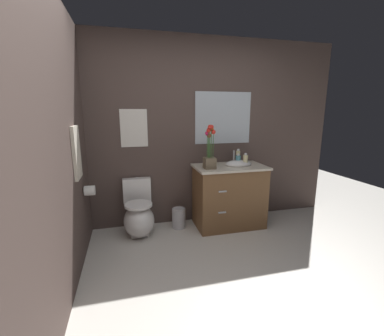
{
  "coord_description": "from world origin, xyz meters",
  "views": [
    {
      "loc": [
        -0.78,
        -1.68,
        1.54
      ],
      "look_at": [
        0.0,
        1.4,
        0.85
      ],
      "focal_mm": 24.31,
      "sensor_mm": 36.0,
      "label": 1
    }
  ],
  "objects_px": {
    "toilet_paper_roll": "(90,191)",
    "soap_bottle": "(238,157)",
    "lotion_bottle": "(245,160)",
    "hanging_towel": "(77,153)",
    "wall_poster": "(134,128)",
    "wall_mirror": "(223,118)",
    "trash_bin": "(179,218)",
    "toilet": "(139,216)",
    "vanity_cabinet": "(229,195)",
    "hand_wash_bottle": "(238,160)",
    "flower_vase": "(210,153)"
  },
  "relations": [
    {
      "from": "vanity_cabinet",
      "to": "hanging_towel",
      "type": "xyz_separation_m",
      "value": [
        -1.79,
        -0.41,
        0.72
      ]
    },
    {
      "from": "vanity_cabinet",
      "to": "soap_bottle",
      "type": "height_order",
      "value": "soap_bottle"
    },
    {
      "from": "vanity_cabinet",
      "to": "wall_mirror",
      "type": "distance_m",
      "value": 1.06
    },
    {
      "from": "toilet_paper_roll",
      "to": "soap_bottle",
      "type": "bearing_deg",
      "value": 8.89
    },
    {
      "from": "toilet",
      "to": "hand_wash_bottle",
      "type": "distance_m",
      "value": 1.48
    },
    {
      "from": "toilet",
      "to": "wall_poster",
      "type": "height_order",
      "value": "wall_poster"
    },
    {
      "from": "wall_poster",
      "to": "toilet_paper_roll",
      "type": "relative_size",
      "value": 4.34
    },
    {
      "from": "lotion_bottle",
      "to": "hanging_towel",
      "type": "bearing_deg",
      "value": -169.8
    },
    {
      "from": "vanity_cabinet",
      "to": "hand_wash_bottle",
      "type": "bearing_deg",
      "value": 7.18
    },
    {
      "from": "soap_bottle",
      "to": "wall_poster",
      "type": "distance_m",
      "value": 1.44
    },
    {
      "from": "flower_vase",
      "to": "toilet_paper_roll",
      "type": "height_order",
      "value": "flower_vase"
    },
    {
      "from": "trash_bin",
      "to": "vanity_cabinet",
      "type": "bearing_deg",
      "value": -7.08
    },
    {
      "from": "wall_mirror",
      "to": "toilet_paper_roll",
      "type": "xyz_separation_m",
      "value": [
        -1.74,
        -0.46,
        -0.77
      ]
    },
    {
      "from": "lotion_bottle",
      "to": "hand_wash_bottle",
      "type": "bearing_deg",
      "value": 134.89
    },
    {
      "from": "trash_bin",
      "to": "toilet",
      "type": "bearing_deg",
      "value": -173.67
    },
    {
      "from": "vanity_cabinet",
      "to": "wall_mirror",
      "type": "height_order",
      "value": "wall_mirror"
    },
    {
      "from": "hanging_towel",
      "to": "toilet_paper_roll",
      "type": "relative_size",
      "value": 4.73
    },
    {
      "from": "lotion_bottle",
      "to": "toilet_paper_roll",
      "type": "bearing_deg",
      "value": -176.63
    },
    {
      "from": "soap_bottle",
      "to": "hanging_towel",
      "type": "relative_size",
      "value": 0.39
    },
    {
      "from": "lotion_bottle",
      "to": "soap_bottle",
      "type": "bearing_deg",
      "value": 96.82
    },
    {
      "from": "soap_bottle",
      "to": "lotion_bottle",
      "type": "bearing_deg",
      "value": -83.18
    },
    {
      "from": "soap_bottle",
      "to": "lotion_bottle",
      "type": "relative_size",
      "value": 1.17
    },
    {
      "from": "trash_bin",
      "to": "toilet_paper_roll",
      "type": "distance_m",
      "value": 1.21
    },
    {
      "from": "wall_poster",
      "to": "toilet_paper_roll",
      "type": "xyz_separation_m",
      "value": [
        -0.53,
        -0.46,
        -0.65
      ]
    },
    {
      "from": "flower_vase",
      "to": "hanging_towel",
      "type": "relative_size",
      "value": 1.05
    },
    {
      "from": "trash_bin",
      "to": "toilet_paper_roll",
      "type": "height_order",
      "value": "toilet_paper_roll"
    },
    {
      "from": "wall_poster",
      "to": "wall_mirror",
      "type": "height_order",
      "value": "wall_mirror"
    },
    {
      "from": "soap_bottle",
      "to": "trash_bin",
      "type": "bearing_deg",
      "value": -177.1
    },
    {
      "from": "flower_vase",
      "to": "toilet_paper_roll",
      "type": "bearing_deg",
      "value": -176.82
    },
    {
      "from": "wall_poster",
      "to": "wall_mirror",
      "type": "relative_size",
      "value": 0.6
    },
    {
      "from": "vanity_cabinet",
      "to": "lotion_bottle",
      "type": "bearing_deg",
      "value": -16.69
    },
    {
      "from": "hanging_towel",
      "to": "vanity_cabinet",
      "type": "bearing_deg",
      "value": 12.96
    },
    {
      "from": "soap_bottle",
      "to": "toilet",
      "type": "bearing_deg",
      "value": -175.79
    },
    {
      "from": "vanity_cabinet",
      "to": "lotion_bottle",
      "type": "distance_m",
      "value": 0.52
    },
    {
      "from": "hand_wash_bottle",
      "to": "wall_poster",
      "type": "relative_size",
      "value": 0.32
    },
    {
      "from": "wall_poster",
      "to": "vanity_cabinet",
      "type": "bearing_deg",
      "value": -13.64
    },
    {
      "from": "trash_bin",
      "to": "wall_mirror",
      "type": "relative_size",
      "value": 0.34
    },
    {
      "from": "vanity_cabinet",
      "to": "hanging_towel",
      "type": "bearing_deg",
      "value": -167.04
    },
    {
      "from": "vanity_cabinet",
      "to": "hand_wash_bottle",
      "type": "distance_m",
      "value": 0.49
    },
    {
      "from": "vanity_cabinet",
      "to": "flower_vase",
      "type": "distance_m",
      "value": 0.69
    },
    {
      "from": "hanging_towel",
      "to": "hand_wash_bottle",
      "type": "bearing_deg",
      "value": 12.61
    },
    {
      "from": "toilet",
      "to": "wall_poster",
      "type": "xyz_separation_m",
      "value": [
        -0.0,
        0.27,
        1.09
      ]
    },
    {
      "from": "vanity_cabinet",
      "to": "hand_wash_bottle",
      "type": "relative_size",
      "value": 6.56
    },
    {
      "from": "wall_poster",
      "to": "hanging_towel",
      "type": "height_order",
      "value": "wall_poster"
    },
    {
      "from": "soap_bottle",
      "to": "lotion_bottle",
      "type": "distance_m",
      "value": 0.19
    },
    {
      "from": "toilet",
      "to": "wall_mirror",
      "type": "distance_m",
      "value": 1.73
    },
    {
      "from": "flower_vase",
      "to": "wall_mirror",
      "type": "height_order",
      "value": "wall_mirror"
    },
    {
      "from": "toilet",
      "to": "lotion_bottle",
      "type": "height_order",
      "value": "lotion_bottle"
    },
    {
      "from": "flower_vase",
      "to": "lotion_bottle",
      "type": "distance_m",
      "value": 0.52
    },
    {
      "from": "wall_mirror",
      "to": "hanging_towel",
      "type": "relative_size",
      "value": 1.54
    }
  ]
}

